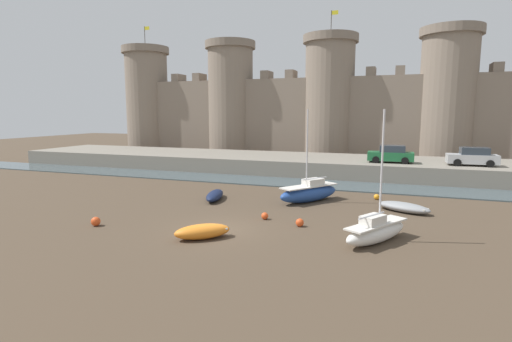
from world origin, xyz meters
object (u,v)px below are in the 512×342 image
object	(u,v)px
car_quay_centre_east	(391,154)
mooring_buoy_near_shore	(300,223)
mooring_buoy_near_channel	(265,216)
mooring_buoy_off_centre	(377,197)
rowboat_near_channel_right	(202,231)
mooring_buoy_mid_mud	(96,221)
sailboat_near_channel_left	(376,231)
sailboat_midflat_centre	(309,192)
rowboat_midflat_left	(215,195)
car_quay_centre_west	(473,157)
rowboat_foreground_left	(404,207)

from	to	relation	value
car_quay_centre_east	mooring_buoy_near_shore	bearing A→B (deg)	-103.20
mooring_buoy_near_channel	mooring_buoy_off_centre	bearing A→B (deg)	53.05
rowboat_near_channel_right	mooring_buoy_near_shore	world-z (taller)	rowboat_near_channel_right
mooring_buoy_mid_mud	rowboat_near_channel_right	bearing A→B (deg)	-0.12
mooring_buoy_off_centre	car_quay_centre_east	world-z (taller)	car_quay_centre_east
sailboat_near_channel_left	mooring_buoy_near_shore	world-z (taller)	sailboat_near_channel_left
sailboat_near_channel_left	car_quay_centre_east	world-z (taller)	sailboat_near_channel_left
sailboat_midflat_centre	mooring_buoy_near_channel	world-z (taller)	sailboat_midflat_centre
sailboat_midflat_centre	mooring_buoy_near_shore	world-z (taller)	sailboat_midflat_centre
mooring_buoy_off_centre	mooring_buoy_near_channel	world-z (taller)	mooring_buoy_near_channel
mooring_buoy_near_channel	mooring_buoy_near_shore	size ratio (longest dim) A/B	0.93
mooring_buoy_near_channel	sailboat_near_channel_left	bearing A→B (deg)	-18.41
mooring_buoy_off_centre	mooring_buoy_near_channel	distance (m)	9.84
rowboat_near_channel_right	rowboat_midflat_left	size ratio (longest dim) A/B	0.80
mooring_buoy_mid_mud	mooring_buoy_off_centre	distance (m)	18.93
mooring_buoy_off_centre	mooring_buoy_near_channel	size ratio (longest dim) A/B	0.96
rowboat_near_channel_right	car_quay_centre_east	bearing A→B (deg)	69.19
rowboat_near_channel_right	car_quay_centre_west	bearing A→B (deg)	55.53
rowboat_foreground_left	car_quay_centre_east	bearing A→B (deg)	95.20
rowboat_near_channel_right	sailboat_near_channel_left	distance (m)	8.54
mooring_buoy_mid_mud	car_quay_centre_west	world-z (taller)	car_quay_centre_west
mooring_buoy_off_centre	rowboat_near_channel_right	bearing A→B (deg)	-121.90
mooring_buoy_mid_mud	mooring_buoy_off_centre	world-z (taller)	mooring_buoy_mid_mud
mooring_buoy_near_channel	mooring_buoy_near_shore	bearing A→B (deg)	-18.31
rowboat_near_channel_right	mooring_buoy_near_channel	world-z (taller)	rowboat_near_channel_right
sailboat_near_channel_left	mooring_buoy_near_shore	size ratio (longest dim) A/B	14.25
mooring_buoy_off_centre	car_quay_centre_west	bearing A→B (deg)	52.49
rowboat_midflat_left	mooring_buoy_mid_mud	xyz separation A→B (m)	(-3.34, -8.30, -0.09)
rowboat_foreground_left	mooring_buoy_mid_mud	distance (m)	18.62
mooring_buoy_near_shore	car_quay_centre_east	xyz separation A→B (m)	(4.28, 18.26, 2.16)
rowboat_foreground_left	car_quay_centre_west	size ratio (longest dim) A/B	0.87
mooring_buoy_off_centre	car_quay_centre_east	xyz separation A→B (m)	(0.67, 9.64, 2.18)
rowboat_near_channel_right	mooring_buoy_mid_mud	xyz separation A→B (m)	(-6.65, 0.01, -0.13)
mooring_buoy_near_shore	mooring_buoy_off_centre	bearing A→B (deg)	67.26
rowboat_midflat_left	mooring_buoy_mid_mud	world-z (taller)	rowboat_midflat_left
sailboat_midflat_centre	rowboat_foreground_left	size ratio (longest dim) A/B	1.80
mooring_buoy_off_centre	mooring_buoy_mid_mud	bearing A→B (deg)	-139.26
mooring_buoy_mid_mud	car_quay_centre_east	xyz separation A→B (m)	(15.01, 21.99, 2.13)
mooring_buoy_near_shore	car_quay_centre_west	world-z (taller)	car_quay_centre_west
mooring_buoy_mid_mud	sailboat_midflat_centre	bearing A→B (deg)	45.62
mooring_buoy_off_centre	car_quay_centre_west	xyz separation A→B (m)	(7.51, 9.79, 2.18)
sailboat_midflat_centre	car_quay_centre_west	xyz separation A→B (m)	(11.99, 12.06, 1.70)
mooring_buoy_mid_mud	mooring_buoy_near_shore	size ratio (longest dim) A/B	1.13
mooring_buoy_off_centre	mooring_buoy_near_shore	world-z (taller)	mooring_buoy_near_shore
mooring_buoy_off_centre	mooring_buoy_near_channel	bearing A→B (deg)	-126.95
sailboat_midflat_centre	rowboat_foreground_left	distance (m)	6.37
rowboat_midflat_left	mooring_buoy_off_centre	world-z (taller)	rowboat_midflat_left
rowboat_near_channel_right	mooring_buoy_near_channel	xyz separation A→B (m)	(1.78, 4.51, -0.18)
rowboat_near_channel_right	sailboat_near_channel_left	xyz separation A→B (m)	(8.20, 2.37, 0.20)
rowboat_midflat_left	mooring_buoy_near_channel	bearing A→B (deg)	-36.79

